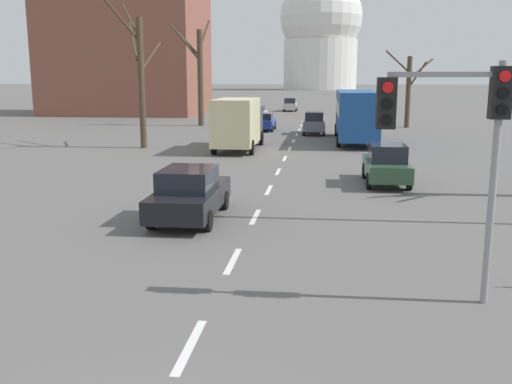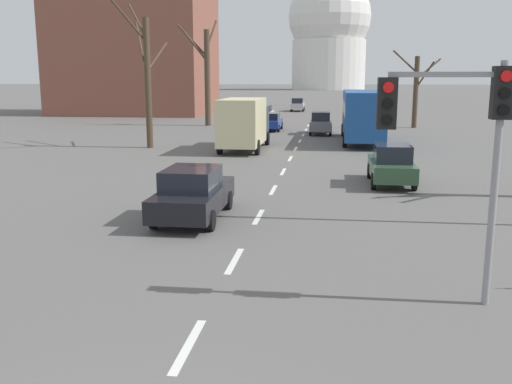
% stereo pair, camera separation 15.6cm
% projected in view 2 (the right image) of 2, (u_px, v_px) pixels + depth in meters
% --- Properties ---
extents(lane_stripe_0, '(0.16, 2.00, 0.01)m').
position_uv_depth(lane_stripe_0, '(188.00, 345.00, 9.43)').
color(lane_stripe_0, silver).
rests_on(lane_stripe_0, ground_plane).
extents(lane_stripe_1, '(0.16, 2.00, 0.01)m').
position_uv_depth(lane_stripe_1, '(235.00, 261.00, 13.80)').
color(lane_stripe_1, silver).
rests_on(lane_stripe_1, ground_plane).
extents(lane_stripe_2, '(0.16, 2.00, 0.01)m').
position_uv_depth(lane_stripe_2, '(259.00, 217.00, 18.17)').
color(lane_stripe_2, silver).
rests_on(lane_stripe_2, ground_plane).
extents(lane_stripe_3, '(0.16, 2.00, 0.01)m').
position_uv_depth(lane_stripe_3, '(273.00, 190.00, 22.55)').
color(lane_stripe_3, silver).
rests_on(lane_stripe_3, ground_plane).
extents(lane_stripe_4, '(0.16, 2.00, 0.01)m').
position_uv_depth(lane_stripe_4, '(283.00, 172.00, 26.92)').
color(lane_stripe_4, silver).
rests_on(lane_stripe_4, ground_plane).
extents(lane_stripe_5, '(0.16, 2.00, 0.01)m').
position_uv_depth(lane_stripe_5, '(290.00, 159.00, 31.29)').
color(lane_stripe_5, silver).
rests_on(lane_stripe_5, ground_plane).
extents(lane_stripe_6, '(0.16, 2.00, 0.01)m').
position_uv_depth(lane_stripe_6, '(296.00, 149.00, 35.67)').
color(lane_stripe_6, silver).
rests_on(lane_stripe_6, ground_plane).
extents(lane_stripe_7, '(0.16, 2.00, 0.01)m').
position_uv_depth(lane_stripe_7, '(300.00, 141.00, 40.04)').
color(lane_stripe_7, silver).
rests_on(lane_stripe_7, ground_plane).
extents(lane_stripe_8, '(0.16, 2.00, 0.01)m').
position_uv_depth(lane_stripe_8, '(303.00, 135.00, 44.41)').
color(lane_stripe_8, silver).
rests_on(lane_stripe_8, ground_plane).
extents(lane_stripe_9, '(0.16, 2.00, 0.01)m').
position_uv_depth(lane_stripe_9, '(306.00, 130.00, 48.78)').
color(lane_stripe_9, silver).
rests_on(lane_stripe_9, ground_plane).
extents(lane_stripe_10, '(0.16, 2.00, 0.01)m').
position_uv_depth(lane_stripe_10, '(308.00, 125.00, 53.16)').
color(lane_stripe_10, silver).
rests_on(lane_stripe_10, ground_plane).
extents(lane_stripe_11, '(0.16, 2.00, 0.01)m').
position_uv_depth(lane_stripe_11, '(310.00, 122.00, 57.53)').
color(lane_stripe_11, silver).
rests_on(lane_stripe_11, ground_plane).
extents(traffic_signal_near_right, '(2.41, 0.34, 4.66)m').
position_uv_depth(traffic_signal_near_right, '(459.00, 123.00, 10.57)').
color(traffic_signal_near_right, gray).
rests_on(traffic_signal_near_right, ground_plane).
extents(sedan_near_left, '(1.76, 4.21, 1.69)m').
position_uv_depth(sedan_near_left, '(391.00, 164.00, 23.58)').
color(sedan_near_left, '#2D4C33').
rests_on(sedan_near_left, ground_plane).
extents(sedan_near_right, '(1.76, 4.43, 1.74)m').
position_uv_depth(sedan_near_right, '(298.00, 105.00, 75.88)').
color(sedan_near_right, '#B7B7BC').
rests_on(sedan_near_right, ground_plane).
extents(sedan_mid_centre, '(1.97, 4.43, 1.48)m').
position_uv_depth(sedan_mid_centre, '(269.00, 122.00, 47.96)').
color(sedan_mid_centre, navy).
rests_on(sedan_mid_centre, ground_plane).
extents(sedan_far_left, '(1.71, 4.43, 1.76)m').
position_uv_depth(sedan_far_left, '(321.00, 123.00, 44.72)').
color(sedan_far_left, slate).
rests_on(sedan_far_left, ground_plane).
extents(sedan_far_right, '(1.89, 4.55, 1.64)m').
position_uv_depth(sedan_far_right, '(193.00, 193.00, 17.77)').
color(sedan_far_right, black).
rests_on(sedan_far_right, ground_plane).
extents(sedan_distant_centre, '(1.82, 4.48, 1.63)m').
position_uv_depth(sedan_distant_centre, '(264.00, 113.00, 58.40)').
color(sedan_distant_centre, silver).
rests_on(sedan_distant_centre, ground_plane).
extents(city_bus, '(2.66, 10.80, 3.48)m').
position_uv_depth(city_bus, '(362.00, 112.00, 39.03)').
color(city_bus, '#19478C').
rests_on(city_bus, ground_plane).
extents(delivery_truck, '(2.44, 7.20, 3.14)m').
position_uv_depth(delivery_truck, '(244.00, 122.00, 34.80)').
color(delivery_truck, '#333842').
rests_on(delivery_truck, ground_plane).
extents(bare_tree_left_near, '(3.50, 2.31, 9.60)m').
position_uv_depth(bare_tree_left_near, '(206.00, 73.00, 52.19)').
color(bare_tree_left_near, '#473828').
rests_on(bare_tree_left_near, ground_plane).
extents(bare_tree_right_near, '(4.43, 1.89, 6.75)m').
position_uv_depth(bare_tree_right_near, '(416.00, 89.00, 50.12)').
color(bare_tree_right_near, '#473828').
rests_on(bare_tree_right_near, ground_plane).
extents(bare_tree_left_far, '(2.27, 5.90, 9.25)m').
position_uv_depth(bare_tree_left_far, '(146.00, 75.00, 35.45)').
color(bare_tree_left_far, '#473828').
rests_on(bare_tree_left_far, ground_plane).
extents(capitol_dome, '(30.63, 30.63, 43.26)m').
position_uv_depth(capitol_dome, '(329.00, 33.00, 213.26)').
color(capitol_dome, silver).
rests_on(capitol_dome, ground_plane).
extents(apartment_block_left, '(18.00, 14.00, 18.27)m').
position_uv_depth(apartment_block_left, '(135.00, 38.00, 69.33)').
color(apartment_block_left, brown).
rests_on(apartment_block_left, ground_plane).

